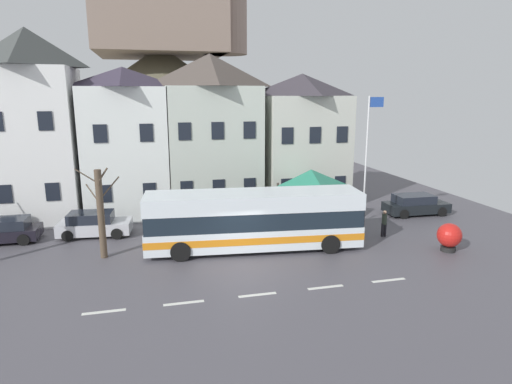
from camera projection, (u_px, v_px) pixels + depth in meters
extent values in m
cube|color=#514E56|center=(243.00, 270.00, 20.55)|extent=(40.00, 60.00, 0.06)
cube|color=silver|center=(104.00, 312.00, 16.56)|extent=(1.60, 0.20, 0.01)
cube|color=silver|center=(184.00, 303.00, 17.26)|extent=(1.60, 0.20, 0.01)
cube|color=silver|center=(257.00, 295.00, 17.96)|extent=(1.60, 0.20, 0.01)
cube|color=silver|center=(325.00, 287.00, 18.66)|extent=(1.60, 0.20, 0.01)
cube|color=silver|center=(389.00, 280.00, 19.36)|extent=(1.60, 0.20, 0.01)
cube|color=white|center=(36.00, 145.00, 28.29)|extent=(5.24, 6.08, 9.70)
pyramid|color=#3D4140|center=(26.00, 47.00, 26.97)|extent=(5.24, 6.08, 2.38)
cube|color=black|center=(5.00, 194.00, 25.64)|extent=(0.80, 0.06, 1.10)
cube|color=black|center=(53.00, 192.00, 26.25)|extent=(0.80, 0.06, 1.10)
cube|color=black|center=(45.00, 121.00, 25.32)|extent=(0.80, 0.06, 1.10)
cube|color=white|center=(127.00, 151.00, 29.74)|extent=(5.38, 6.08, 8.51)
pyramid|color=#383041|center=(122.00, 77.00, 28.66)|extent=(5.38, 6.08, 1.29)
cube|color=black|center=(105.00, 194.00, 27.01)|extent=(0.80, 0.06, 1.10)
cube|color=black|center=(150.00, 191.00, 27.63)|extent=(0.80, 0.06, 1.10)
cube|color=black|center=(100.00, 134.00, 26.19)|extent=(0.80, 0.06, 1.10)
cube|color=black|center=(146.00, 133.00, 26.82)|extent=(0.80, 0.06, 1.10)
cube|color=beige|center=(212.00, 148.00, 30.98)|extent=(6.26, 5.86, 8.57)
pyramid|color=#4F453F|center=(210.00, 70.00, 29.80)|extent=(6.26, 5.86, 2.17)
cube|color=black|center=(187.00, 189.00, 28.18)|extent=(0.80, 0.06, 1.10)
cube|color=black|center=(219.00, 188.00, 28.66)|extent=(0.80, 0.06, 1.10)
cube|color=black|center=(250.00, 186.00, 29.15)|extent=(0.80, 0.06, 1.10)
cube|color=black|center=(185.00, 131.00, 27.36)|extent=(0.80, 0.06, 1.10)
cube|color=black|center=(218.00, 131.00, 27.84)|extent=(0.80, 0.06, 1.10)
cube|color=black|center=(250.00, 130.00, 28.33)|extent=(0.80, 0.06, 1.10)
cube|color=beige|center=(301.00, 150.00, 32.45)|extent=(5.90, 5.55, 7.94)
pyramid|color=#39343C|center=(302.00, 85.00, 31.41)|extent=(5.90, 5.55, 1.55)
cube|color=black|center=(287.00, 186.00, 29.79)|extent=(0.80, 0.06, 1.10)
cube|color=black|center=(314.00, 185.00, 30.25)|extent=(0.80, 0.06, 1.10)
cube|color=black|center=(340.00, 184.00, 30.71)|extent=(0.80, 0.06, 1.10)
cube|color=black|center=(287.00, 136.00, 29.03)|extent=(0.80, 0.06, 1.10)
cube|color=black|center=(315.00, 135.00, 29.49)|extent=(0.80, 0.06, 1.10)
cube|color=black|center=(342.00, 134.00, 29.95)|extent=(0.80, 0.06, 1.10)
cone|color=#65604B|center=(163.00, 107.00, 48.95)|extent=(39.24, 39.24, 13.16)
cube|color=gray|center=(159.00, 27.00, 47.08)|extent=(13.17, 13.17, 5.98)
cylinder|color=gray|center=(225.00, 19.00, 45.38)|extent=(4.62, 4.62, 7.08)
cube|color=white|center=(254.00, 235.00, 23.13)|extent=(11.41, 3.65, 1.08)
cube|color=orange|center=(254.00, 234.00, 23.11)|extent=(11.43, 3.67, 0.36)
cube|color=#19232D|center=(254.00, 217.00, 22.91)|extent=(11.30, 3.60, 0.91)
cube|color=white|center=(254.00, 200.00, 22.71)|extent=(11.41, 3.65, 0.85)
cube|color=#19232D|center=(357.00, 213.00, 23.69)|extent=(0.27, 2.14, 0.87)
cylinder|color=black|center=(317.00, 230.00, 24.90)|extent=(1.02, 0.38, 1.00)
cylinder|color=black|center=(330.00, 244.00, 22.53)|extent=(1.02, 0.38, 1.00)
cylinder|color=black|center=(182.00, 236.00, 23.85)|extent=(1.02, 0.38, 1.00)
cylinder|color=black|center=(181.00, 252.00, 21.47)|extent=(1.02, 0.38, 1.00)
cylinder|color=#473D33|center=(278.00, 201.00, 28.71)|extent=(0.14, 0.14, 2.40)
cylinder|color=#473D33|center=(324.00, 198.00, 29.48)|extent=(0.14, 0.14, 2.40)
cylinder|color=#473D33|center=(294.00, 214.00, 25.58)|extent=(0.14, 0.14, 2.40)
cylinder|color=#473D33|center=(346.00, 210.00, 26.35)|extent=(0.14, 0.14, 2.40)
pyramid|color=#298164|center=(311.00, 178.00, 27.15)|extent=(3.60, 3.60, 1.10)
cube|color=black|center=(3.00, 234.00, 24.26)|extent=(3.84, 1.86, 0.60)
cube|color=#1E232D|center=(5.00, 224.00, 24.18)|extent=(2.31, 1.62, 0.55)
cylinder|color=black|center=(23.00, 240.00, 23.76)|extent=(0.64, 0.21, 0.64)
cylinder|color=black|center=(32.00, 230.00, 25.41)|extent=(0.64, 0.21, 0.64)
cube|color=#2D563A|center=(319.00, 210.00, 29.00)|extent=(4.64, 2.11, 0.65)
cube|color=#1E232D|center=(316.00, 202.00, 28.85)|extent=(2.83, 1.74, 0.50)
cylinder|color=black|center=(336.00, 209.00, 30.05)|extent=(0.66, 0.26, 0.64)
cylinder|color=black|center=(345.00, 216.00, 28.48)|extent=(0.66, 0.26, 0.64)
cylinder|color=black|center=(294.00, 211.00, 29.61)|extent=(0.66, 0.26, 0.64)
cylinder|color=black|center=(300.00, 217.00, 28.04)|extent=(0.66, 0.26, 0.64)
cube|color=silver|center=(95.00, 227.00, 25.35)|extent=(4.18, 2.13, 0.67)
cube|color=#1E232D|center=(91.00, 217.00, 25.19)|extent=(2.55, 1.77, 0.56)
cylinder|color=black|center=(121.00, 225.00, 26.40)|extent=(0.66, 0.26, 0.64)
cylinder|color=black|center=(117.00, 234.00, 24.77)|extent=(0.66, 0.26, 0.64)
cylinder|color=black|center=(75.00, 227.00, 26.02)|extent=(0.66, 0.26, 0.64)
cylinder|color=black|center=(68.00, 236.00, 24.40)|extent=(0.66, 0.26, 0.64)
cube|color=black|center=(416.00, 207.00, 29.88)|extent=(4.31, 1.91, 0.64)
cube|color=#1E232D|center=(414.00, 199.00, 29.70)|extent=(2.60, 1.65, 0.56)
cylinder|color=black|center=(427.00, 206.00, 31.03)|extent=(0.65, 0.22, 0.64)
cylinder|color=black|center=(442.00, 212.00, 29.39)|extent=(0.65, 0.22, 0.64)
cylinder|color=black|center=(391.00, 208.00, 30.44)|extent=(0.65, 0.22, 0.64)
cylinder|color=black|center=(404.00, 214.00, 28.80)|extent=(0.65, 0.22, 0.64)
cylinder|color=#38332D|center=(361.00, 229.00, 25.33)|extent=(0.17, 0.17, 0.81)
cylinder|color=#38332D|center=(359.00, 230.00, 25.21)|extent=(0.17, 0.17, 0.81)
cylinder|color=#232B38|center=(361.00, 219.00, 25.13)|extent=(0.30, 0.30, 0.56)
sphere|color=tan|center=(361.00, 212.00, 25.05)|extent=(0.21, 0.21, 0.21)
cylinder|color=black|center=(382.00, 230.00, 25.21)|extent=(0.15, 0.15, 0.79)
cylinder|color=black|center=(385.00, 230.00, 25.26)|extent=(0.15, 0.15, 0.79)
cylinder|color=#2D382D|center=(384.00, 219.00, 25.09)|extent=(0.28, 0.28, 0.60)
sphere|color=#9E7A60|center=(385.00, 212.00, 25.01)|extent=(0.20, 0.20, 0.20)
cylinder|color=#38332D|center=(326.00, 226.00, 26.08)|extent=(0.15, 0.15, 0.72)
cylinder|color=#38332D|center=(323.00, 225.00, 26.20)|extent=(0.15, 0.15, 0.72)
cylinder|color=#2D382D|center=(325.00, 215.00, 26.00)|extent=(0.29, 0.29, 0.70)
sphere|color=tan|center=(325.00, 208.00, 25.89)|extent=(0.23, 0.23, 0.23)
cylinder|color=#38332D|center=(310.00, 227.00, 25.78)|extent=(0.17, 0.17, 0.78)
cylinder|color=#38332D|center=(313.00, 227.00, 25.86)|extent=(0.17, 0.17, 0.78)
cylinder|color=gray|center=(312.00, 216.00, 25.67)|extent=(0.28, 0.28, 0.70)
sphere|color=tan|center=(312.00, 208.00, 25.57)|extent=(0.20, 0.20, 0.20)
cube|color=#33473D|center=(291.00, 208.00, 29.95)|extent=(1.55, 0.45, 0.08)
cube|color=#33473D|center=(290.00, 204.00, 30.11)|extent=(1.55, 0.06, 0.40)
cube|color=#2D2D33|center=(281.00, 211.00, 29.83)|extent=(0.08, 0.36, 0.45)
cube|color=#2D2D33|center=(300.00, 210.00, 30.16)|extent=(0.08, 0.36, 0.45)
cylinder|color=silver|center=(366.00, 166.00, 25.44)|extent=(0.10, 0.10, 7.96)
cube|color=#264CA5|center=(376.00, 102.00, 24.74)|extent=(0.90, 0.03, 0.56)
cylinder|color=black|center=(448.00, 249.00, 22.93)|extent=(0.75, 0.75, 0.25)
sphere|color=red|center=(449.00, 235.00, 22.77)|extent=(1.25, 1.25, 1.25)
cylinder|color=brown|center=(101.00, 214.00, 21.59)|extent=(0.34, 0.34, 4.49)
cylinder|color=brown|center=(109.00, 188.00, 21.76)|extent=(1.00, 0.79, 1.03)
cylinder|color=brown|center=(87.00, 176.00, 20.98)|extent=(1.05, 0.19, 0.82)
cylinder|color=brown|center=(99.00, 183.00, 20.92)|extent=(0.23, 0.74, 0.53)
cylinder|color=brown|center=(103.00, 175.00, 21.27)|extent=(0.54, 0.22, 0.71)
cylinder|color=brown|center=(98.00, 185.00, 21.60)|extent=(0.23, 0.78, 0.61)
cylinder|color=brown|center=(93.00, 194.00, 21.74)|extent=(0.76, 1.00, 0.88)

